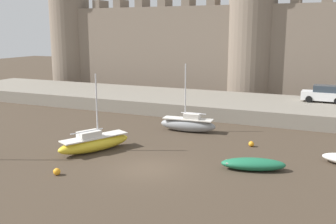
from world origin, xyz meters
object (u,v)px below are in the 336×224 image
sailboat_foreground_right (94,143)px  car_quay_east (324,94)px  mooring_buoy_near_channel (57,172)px  rowboat_near_channel_left (253,164)px  mooring_buoy_mid_mud (251,144)px  sailboat_foreground_left (188,124)px

sailboat_foreground_right → car_quay_east: bearing=53.3°
sailboat_foreground_right → mooring_buoy_near_channel: bearing=-82.9°
rowboat_near_channel_left → mooring_buoy_near_channel: 11.40m
mooring_buoy_mid_mud → car_quay_east: 14.08m
sailboat_foreground_right → car_quay_east: size_ratio=1.30×
rowboat_near_channel_left → car_quay_east: bearing=80.0°
rowboat_near_channel_left → car_quay_east: 18.36m
mooring_buoy_near_channel → sailboat_foreground_right: bearing=97.1°
rowboat_near_channel_left → car_quay_east: size_ratio=0.96×
sailboat_foreground_left → mooring_buoy_near_channel: 12.66m
mooring_buoy_mid_mud → rowboat_near_channel_left: bearing=-77.2°
sailboat_foreground_right → rowboat_near_channel_left: sailboat_foreground_right is taller
rowboat_near_channel_left → mooring_buoy_mid_mud: 4.83m
mooring_buoy_mid_mud → sailboat_foreground_right: bearing=-151.2°
sailboat_foreground_right → mooring_buoy_mid_mud: sailboat_foreground_right is taller
sailboat_foreground_left → car_quay_east: bearing=48.5°
rowboat_near_channel_left → mooring_buoy_mid_mud: (-1.07, 4.71, -0.18)m
sailboat_foreground_right → mooring_buoy_mid_mud: bearing=28.8°
rowboat_near_channel_left → sailboat_foreground_right: bearing=-176.8°
mooring_buoy_near_channel → car_quay_east: bearing=60.3°
sailboat_foreground_right → mooring_buoy_near_channel: size_ratio=13.00×
mooring_buoy_mid_mud → sailboat_foreground_left: bearing=158.6°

